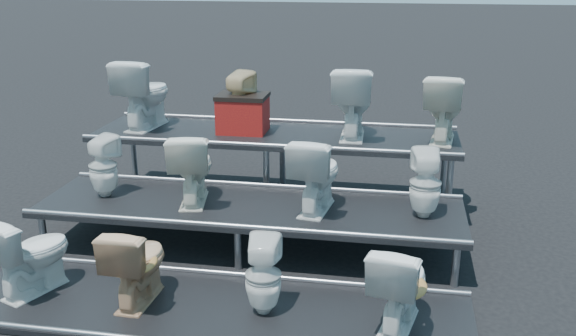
% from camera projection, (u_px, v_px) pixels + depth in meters
% --- Properties ---
extents(ground, '(80.00, 80.00, 0.00)m').
position_uv_depth(ground, '(250.00, 247.00, 6.50)').
color(ground, black).
rests_on(ground, ground).
extents(tier_front, '(4.20, 1.20, 0.06)m').
position_uv_depth(tier_front, '(214.00, 310.00, 5.27)').
color(tier_front, black).
rests_on(tier_front, ground).
extents(tier_mid, '(4.20, 1.20, 0.46)m').
position_uv_depth(tier_mid, '(250.00, 226.00, 6.43)').
color(tier_mid, black).
rests_on(tier_mid, ground).
extents(tier_back, '(4.20, 1.20, 0.86)m').
position_uv_depth(tier_back, '(275.00, 168.00, 7.59)').
color(tier_back, black).
rests_on(tier_back, ground).
extents(toilet_0, '(0.62, 0.78, 0.70)m').
position_uv_depth(toilet_0, '(31.00, 253.00, 5.42)').
color(toilet_0, white).
rests_on(toilet_0, tier_front).
extents(toilet_1, '(0.41, 0.69, 0.69)m').
position_uv_depth(toilet_1, '(137.00, 263.00, 5.27)').
color(toilet_1, tan).
rests_on(toilet_1, tier_front).
extents(toilet_2, '(0.31, 0.31, 0.65)m').
position_uv_depth(toilet_2, '(263.00, 276.00, 5.10)').
color(toilet_2, white).
rests_on(toilet_2, tier_front).
extents(toilet_3, '(0.53, 0.76, 0.70)m').
position_uv_depth(toilet_3, '(399.00, 284.00, 4.91)').
color(toilet_3, white).
rests_on(toilet_3, tier_front).
extents(toilet_4, '(0.37, 0.38, 0.64)m').
position_uv_depth(toilet_4, '(103.00, 166.00, 6.52)').
color(toilet_4, white).
rests_on(toilet_4, tier_mid).
extents(toilet_5, '(0.53, 0.78, 0.73)m').
position_uv_depth(toilet_5, '(192.00, 167.00, 6.34)').
color(toilet_5, silver).
rests_on(toilet_5, tier_mid).
extents(toilet_6, '(0.51, 0.77, 0.74)m').
position_uv_depth(toilet_6, '(316.00, 173.00, 6.14)').
color(toilet_6, white).
rests_on(toilet_6, tier_mid).
extents(toilet_7, '(0.33, 0.33, 0.66)m').
position_uv_depth(toilet_7, '(425.00, 184.00, 5.98)').
color(toilet_7, white).
rests_on(toilet_7, tier_mid).
extents(toilet_8, '(0.55, 0.86, 0.82)m').
position_uv_depth(toilet_8, '(144.00, 93.00, 7.59)').
color(toilet_8, white).
rests_on(toilet_8, tier_back).
extents(toilet_9, '(0.41, 0.41, 0.71)m').
position_uv_depth(toilet_9, '(239.00, 102.00, 7.41)').
color(toilet_9, '#D4B989').
rests_on(toilet_9, tier_back).
extents(toilet_10, '(0.47, 0.80, 0.81)m').
position_uv_depth(toilet_10, '(352.00, 102.00, 7.18)').
color(toilet_10, white).
rests_on(toilet_10, tier_back).
extents(toilet_11, '(0.51, 0.78, 0.75)m').
position_uv_depth(toilet_11, '(444.00, 108.00, 7.02)').
color(toilet_11, silver).
rests_on(toilet_11, tier_back).
extents(red_crate, '(0.56, 0.45, 0.40)m').
position_uv_depth(red_crate, '(243.00, 115.00, 7.45)').
color(red_crate, '#9E1D11').
rests_on(red_crate, tier_back).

